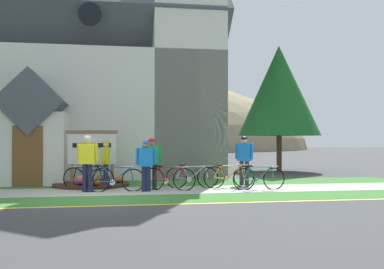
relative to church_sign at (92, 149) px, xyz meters
The scene contains 21 objects.
ground 1.31m from the church_sign, 31.89° to the left, with size 140.00×140.00×0.00m, color #3D3D3F.
sidewalk_slab 2.43m from the church_sign, 94.67° to the right, with size 32.00×2.17×0.01m, color #A8A59E.
grass_verge 4.25m from the church_sign, 92.39° to the right, with size 32.00×1.79×0.01m, color #38722D.
church_lawn 1.30m from the church_sign, 125.60° to the left, with size 24.00×2.43×0.01m, color #38722D.
curb_paint_stripe 5.25m from the church_sign, 91.90° to the right, with size 28.00×0.16×0.01m, color yellow.
church_building 7.48m from the church_sign, 88.61° to the left, with size 11.55×12.57×13.49m.
church_sign is the anchor object (origin of this frame).
flower_bed 1.24m from the church_sign, 85.96° to the right, with size 2.61×2.61×0.34m.
bicycle_blue 4.97m from the church_sign, 20.01° to the right, with size 1.79×0.21×0.81m.
bicycle_white 3.38m from the church_sign, 39.83° to the right, with size 1.67×0.59×0.81m.
bicycle_green 2.51m from the church_sign, 69.14° to the right, with size 1.81×0.11×0.83m.
bicycle_silver 1.66m from the church_sign, 91.02° to the right, with size 1.66×0.56×0.82m.
bicycle_yellow 5.98m from the church_sign, 24.38° to the right, with size 1.74×0.08×0.82m.
bicycle_black 3.78m from the church_sign, 23.94° to the right, with size 1.77×0.20×0.79m.
cyclist_in_orange_jersey 2.69m from the church_sign, 42.07° to the right, with size 0.65×0.33×1.66m.
cyclist_in_green_jersey 0.98m from the church_sign, 56.20° to the right, with size 0.28×0.66×1.59m.
cyclist_in_white_jersey 5.43m from the church_sign, ahead, with size 0.55×0.49×1.74m.
cyclist_in_blue_jersey 2.95m from the church_sign, 52.87° to the right, with size 0.63×0.26×1.59m.
cyclist_in_red_jersey 2.20m from the church_sign, 90.45° to the right, with size 0.65×0.38×1.75m.
roadside_conifer 10.88m from the church_sign, 30.76° to the left, with size 4.17×4.17×6.42m.
distant_hill 59.89m from the church_sign, 97.87° to the left, with size 82.42×54.81×26.08m, color #847A5B.
Camera 1 is at (0.60, -12.32, 1.62)m, focal length 41.48 mm.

